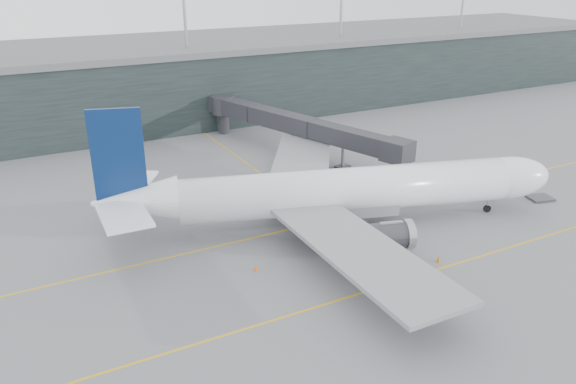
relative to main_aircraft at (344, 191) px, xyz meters
name	(u,v)px	position (x,y,z in m)	size (l,w,h in m)	color
ground	(276,217)	(-6.28, 5.87, -4.51)	(320.00, 320.00, 0.00)	slate
taxiline_a	(291,229)	(-6.28, 1.87, -4.50)	(160.00, 0.25, 0.02)	gold
taxiline_b	(366,292)	(-6.28, -14.13, -4.50)	(160.00, 0.25, 0.02)	gold
taxiline_lead_main	(248,165)	(-1.28, 25.87, -4.50)	(0.25, 60.00, 0.02)	gold
terminal	(151,80)	(-6.28, 63.87, 3.11)	(240.00, 36.00, 29.00)	black
main_aircraft	(344,191)	(0.00, 0.00, 0.00)	(56.20, 51.69, 16.06)	white
jet_bridge	(286,118)	(8.24, 31.08, 0.85)	(17.21, 45.80, 7.16)	#29292E
gse_cart	(485,192)	(22.39, -1.91, -3.69)	(2.40, 1.80, 1.47)	#B30C1F
baggage_dolly	(540,198)	(28.65, -6.00, -4.32)	(3.19, 2.55, 0.32)	#38373C
uld_a	(212,193)	(-11.64, 14.82, -3.42)	(2.75, 2.47, 2.08)	#343439
uld_b	(233,185)	(-7.90, 16.38, -3.48)	(2.51, 2.20, 1.96)	#343439
uld_c	(253,184)	(-5.19, 15.37, -3.52)	(2.24, 1.87, 1.89)	#343439
cone_nose	(499,182)	(27.77, 0.60, -4.13)	(0.48, 0.48, 0.76)	#FA560D
cone_wing_stbd	(439,259)	(4.14, -12.89, -4.12)	(0.49, 0.49, 0.78)	#CD630B
cone_wing_port	(312,175)	(5.07, 16.14, -4.13)	(0.48, 0.48, 0.77)	#D7440B
cone_tail	(256,268)	(-14.31, -5.30, -4.15)	(0.46, 0.46, 0.72)	#F1580D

